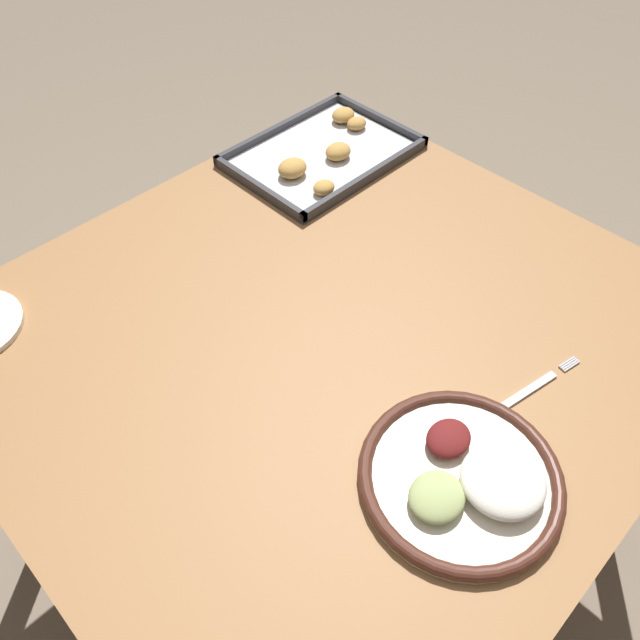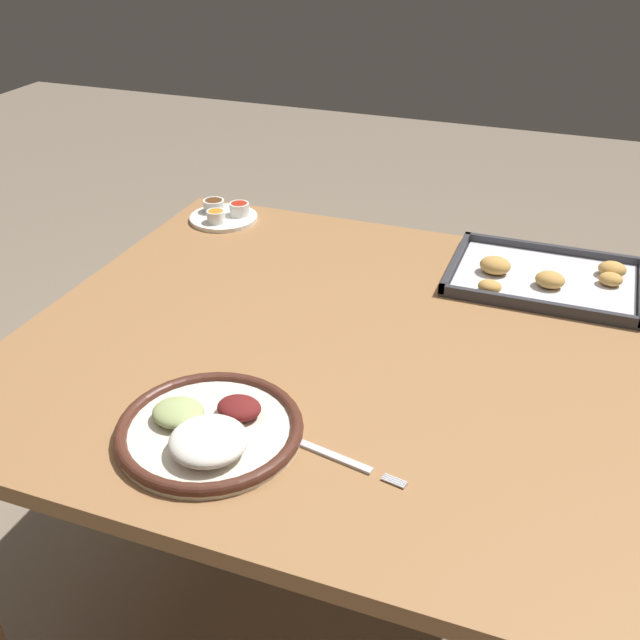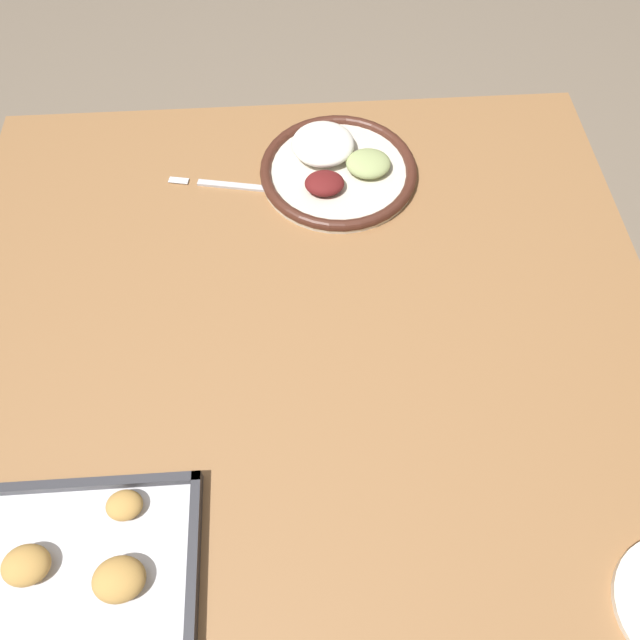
% 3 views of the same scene
% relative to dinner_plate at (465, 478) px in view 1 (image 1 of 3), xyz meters
% --- Properties ---
extents(ground_plane, '(8.00, 8.00, 0.00)m').
position_rel_dinner_plate_xyz_m(ground_plane, '(0.07, 0.33, -0.75)').
color(ground_plane, '#7A6B59').
extents(dining_table, '(1.10, 1.04, 0.73)m').
position_rel_dinner_plate_xyz_m(dining_table, '(0.07, 0.33, -0.11)').
color(dining_table, olive).
rests_on(dining_table, ground_plane).
extents(dinner_plate, '(0.28, 0.28, 0.05)m').
position_rel_dinner_plate_xyz_m(dinner_plate, '(0.00, 0.00, 0.00)').
color(dinner_plate, beige).
rests_on(dinner_plate, dining_table).
extents(fork, '(0.20, 0.05, 0.00)m').
position_rel_dinner_plate_xyz_m(fork, '(0.19, 0.02, -0.01)').
color(fork, silver).
rests_on(fork, dining_table).
extents(baking_tray, '(0.38, 0.28, 0.04)m').
position_rel_dinner_plate_xyz_m(baking_tray, '(0.41, 0.68, -0.00)').
color(baking_tray, '#333338').
rests_on(baking_tray, dining_table).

